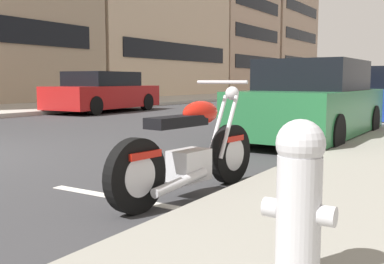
% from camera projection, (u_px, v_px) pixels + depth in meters
% --- Properties ---
extents(sidewalk_far_curb, '(120.00, 5.00, 0.14)m').
position_uv_depth(sidewalk_far_curb, '(101.00, 104.00, 20.51)').
color(sidewalk_far_curb, '#ADA89E').
rests_on(sidewalk_far_curb, ground).
extents(parking_stall_stripe, '(0.12, 2.20, 0.01)m').
position_uv_depth(parking_stall_stripe, '(139.00, 201.00, 4.23)').
color(parking_stall_stripe, silver).
rests_on(parking_stall_stripe, ground).
extents(parked_motorcycle, '(2.09, 0.62, 1.12)m').
position_uv_depth(parked_motorcycle, '(191.00, 152.00, 4.40)').
color(parked_motorcycle, black).
rests_on(parked_motorcycle, ground).
extents(parked_car_across_street, '(4.05, 1.85, 1.49)m').
position_uv_depth(parked_car_across_street, '(312.00, 103.00, 8.42)').
color(parked_car_across_street, '#236638').
rests_on(parked_car_across_street, ground).
extents(parked_car_near_corner, '(4.71, 2.11, 1.48)m').
position_uv_depth(parked_car_near_corner, '(374.00, 96.00, 12.67)').
color(parked_car_near_corner, navy).
rests_on(parked_car_near_corner, ground).
extents(crossing_truck, '(2.38, 5.02, 1.90)m').
position_uv_depth(crossing_truck, '(330.00, 84.00, 33.37)').
color(crossing_truck, maroon).
rests_on(crossing_truck, ground).
extents(car_opposite_curb, '(4.56, 2.10, 1.42)m').
position_uv_depth(car_opposite_curb, '(103.00, 93.00, 16.21)').
color(car_opposite_curb, '#AD1919').
rests_on(car_opposite_curb, ground).
extents(fire_hydrant, '(0.24, 0.36, 0.80)m').
position_uv_depth(fire_hydrant, '(299.00, 195.00, 2.23)').
color(fire_hydrant, '#B7B7BC').
rests_on(fire_hydrant, sidewalk_near_curb).
extents(townhouse_behind_pole, '(10.60, 11.62, 12.21)m').
position_uv_depth(townhouse_behind_pole, '(202.00, 27.00, 42.93)').
color(townhouse_behind_pole, tan).
rests_on(townhouse_behind_pole, ground).
extents(townhouse_near_left, '(11.67, 11.76, 13.98)m').
position_uv_depth(townhouse_near_left, '(253.00, 29.00, 52.72)').
color(townhouse_near_left, tan).
rests_on(townhouse_near_left, ground).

